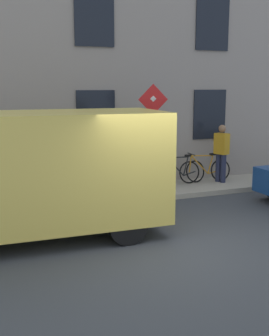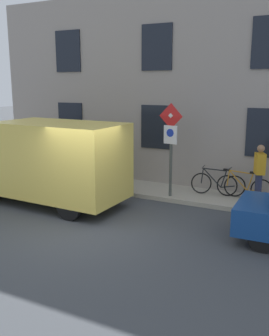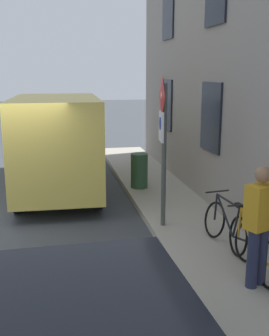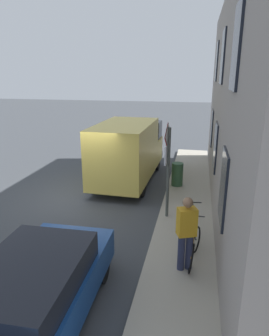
{
  "view_description": "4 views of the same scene",
  "coord_description": "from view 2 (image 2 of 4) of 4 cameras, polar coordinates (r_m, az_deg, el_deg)",
  "views": [
    {
      "loc": [
        -7.28,
        3.38,
        3.0
      ],
      "look_at": [
        2.04,
        -0.25,
        1.09
      ],
      "focal_mm": 46.35,
      "sensor_mm": 36.0,
      "label": 1
    },
    {
      "loc": [
        -7.84,
        -5.39,
        3.63
      ],
      "look_at": [
        2.82,
        0.05,
        0.96
      ],
      "focal_mm": 41.02,
      "sensor_mm": 36.0,
      "label": 2
    },
    {
      "loc": [
        0.97,
        -8.54,
        3.06
      ],
      "look_at": [
        2.72,
        0.38,
        0.97
      ],
      "focal_mm": 44.12,
      "sensor_mm": 36.0,
      "label": 3
    },
    {
      "loc": [
        3.78,
        -9.6,
        4.33
      ],
      "look_at": [
        1.72,
        0.17,
        1.21
      ],
      "focal_mm": 32.44,
      "sensor_mm": 36.0,
      "label": 4
    }
  ],
  "objects": [
    {
      "name": "ground_plane",
      "position": [
        10.18,
        -7.07,
        -8.4
      ],
      "size": [
        80.0,
        80.0,
        0.0
      ],
      "primitive_type": "plane",
      "color": "#3C4044"
    },
    {
      "name": "sidewalk_slab",
      "position": [
        13.11,
        1.67,
        -3.19
      ],
      "size": [
        1.63,
        15.2,
        0.14
      ],
      "primitive_type": "cube",
      "color": "#A7A08F",
      "rests_on": "ground_plane"
    },
    {
      "name": "building_facade",
      "position": [
        13.67,
        3.88,
        11.24
      ],
      "size": [
        0.75,
        13.2,
        6.63
      ],
      "color": "gray",
      "rests_on": "ground_plane"
    },
    {
      "name": "sign_post_stacked",
      "position": [
        11.73,
        5.39,
        4.58
      ],
      "size": [
        0.17,
        0.56,
        2.78
      ],
      "color": "#474C47",
      "rests_on": "sidewalk_slab"
    },
    {
      "name": "delivery_van",
      "position": [
        11.9,
        -13.13,
        1.12
      ],
      "size": [
        2.15,
        5.39,
        2.5
      ],
      "rotation": [
        0.0,
        0.0,
        1.54
      ],
      "color": "#ECCD55",
      "rests_on": "ground_plane"
    },
    {
      "name": "bicycle_orange",
      "position": [
        12.27,
        15.93,
        -2.64
      ],
      "size": [
        0.46,
        1.71,
        0.89
      ],
      "rotation": [
        0.0,
        0.0,
        1.54
      ],
      "color": "black",
      "rests_on": "sidewalk_slab"
    },
    {
      "name": "bicycle_black",
      "position": [
        12.44,
        12.24,
        -2.23
      ],
      "size": [
        0.49,
        1.72,
        0.89
      ],
      "rotation": [
        0.0,
        0.0,
        1.7
      ],
      "color": "black",
      "rests_on": "sidewalk_slab"
    },
    {
      "name": "pedestrian",
      "position": [
        11.91,
        18.05,
        -0.45
      ],
      "size": [
        0.47,
        0.39,
        1.72
      ],
      "rotation": [
        0.0,
        0.0,
        5.1
      ],
      "color": "#262B47",
      "rests_on": "sidewalk_slab"
    },
    {
      "name": "litter_bin",
      "position": [
        13.36,
        -5.61,
        -0.63
      ],
      "size": [
        0.44,
        0.44,
        0.9
      ],
      "primitive_type": "cylinder",
      "color": "#2D5133",
      "rests_on": "sidewalk_slab"
    }
  ]
}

